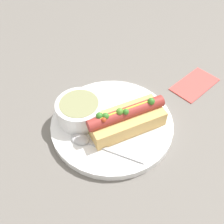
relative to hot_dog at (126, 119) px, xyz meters
The scene contains 6 objects.
ground_plane 0.06m from the hot_dog, 101.85° to the left, with size 4.00×4.00×0.00m, color slate.
dinner_plate 0.05m from the hot_dog, 101.85° to the left, with size 0.30×0.30×0.02m.
hot_dog is the anchor object (origin of this frame).
soup_bowl 0.11m from the hot_dog, 112.72° to the left, with size 0.11×0.11×0.05m.
spoon 0.10m from the hot_dog, 157.56° to the left, with size 0.06×0.18×0.01m.
napkin 0.27m from the hot_dog, 13.59° to the right, with size 0.15×0.10×0.01m.
Camera 1 is at (-0.32, -0.25, 0.50)m, focal length 42.00 mm.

